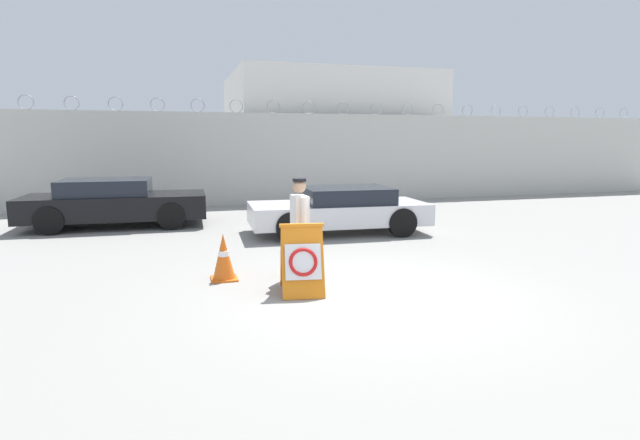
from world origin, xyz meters
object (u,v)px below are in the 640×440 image
Objects in this scene: barricade_sign at (302,259)px; security_guard at (300,224)px; traffic_cone_near at (224,257)px; parked_car_rear_sedan at (340,209)px; parked_car_front_coupe at (114,202)px.

barricade_sign is 0.63× the size of security_guard.
security_guard is (0.16, 0.78, 0.40)m from barricade_sign.
parked_car_rear_sedan reaches higher than traffic_cone_near.
barricade_sign is 0.24× the size of parked_car_rear_sedan.
barricade_sign is 0.23× the size of parked_car_front_coupe.
security_guard is 1.37m from traffic_cone_near.
parked_car_front_coupe is at bearing 111.02° from traffic_cone_near.
parked_car_rear_sedan is at bearing -23.28° from parked_car_front_coupe.
parked_car_rear_sedan is (5.48, -2.54, -0.06)m from parked_car_front_coupe.
barricade_sign is at bearing 166.40° from security_guard.
traffic_cone_near is (-1.23, 0.29, -0.54)m from security_guard.
security_guard reaches higher than traffic_cone_near.
parked_car_rear_sedan is (2.10, 4.55, 0.06)m from barricade_sign.
traffic_cone_near is at bearing -67.42° from parked_car_front_coupe.
parked_car_front_coupe reaches higher than traffic_cone_near.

